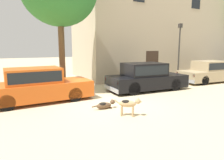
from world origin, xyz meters
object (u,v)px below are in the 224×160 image
object	(u,v)px
parked_sedan_nearest	(38,85)
parked_sedan_second	(146,77)
stray_dog_tan	(129,104)
stray_dog_spotted	(105,105)
parked_sedan_third	(210,72)
street_lamp	(179,45)

from	to	relation	value
parked_sedan_nearest	parked_sedan_second	world-z (taller)	parked_sedan_second
parked_sedan_second	stray_dog_tan	size ratio (longest dim) A/B	5.48
parked_sedan_second	stray_dog_spotted	size ratio (longest dim) A/B	4.58
parked_sedan_third	stray_dog_tan	distance (m)	9.29
stray_dog_spotted	stray_dog_tan	bearing A→B (deg)	-68.89
stray_dog_spotted	stray_dog_tan	world-z (taller)	stray_dog_tan
stray_dog_spotted	street_lamp	size ratio (longest dim) A/B	0.25
stray_dog_spotted	stray_dog_tan	xyz separation A→B (m)	(0.39, -1.12, 0.28)
stray_dog_tan	street_lamp	bearing A→B (deg)	70.99
parked_sedan_third	parked_sedan_nearest	bearing A→B (deg)	-176.31
stray_dog_spotted	parked_sedan_second	bearing A→B (deg)	33.18
parked_sedan_second	stray_dog_tan	bearing A→B (deg)	-131.15
stray_dog_spotted	stray_dog_tan	distance (m)	1.22
parked_sedan_third	stray_dog_spotted	bearing A→B (deg)	-162.19
parked_sedan_nearest	street_lamp	size ratio (longest dim) A/B	1.17
parked_sedan_nearest	parked_sedan_second	distance (m)	5.66
parked_sedan_nearest	stray_dog_spotted	distance (m)	3.20
parked_sedan_third	street_lamp	bearing A→B (deg)	135.21
parked_sedan_second	parked_sedan_third	size ratio (longest dim) A/B	0.98
street_lamp	parked_sedan_nearest	bearing A→B (deg)	-170.55
parked_sedan_nearest	stray_dog_tan	distance (m)	4.26
stray_dog_spotted	parked_sedan_third	bearing A→B (deg)	16.30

